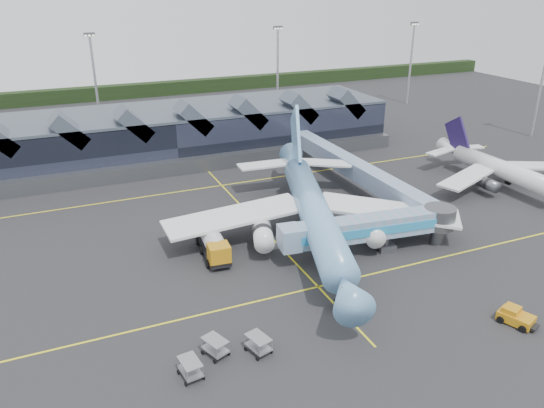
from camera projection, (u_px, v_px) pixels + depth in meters
name	position (u px, v px, depth m)	size (l,w,h in m)	color
ground	(289.00, 256.00, 68.62)	(260.00, 260.00, 0.00)	#242426
taxi_stripes	(260.00, 226.00, 77.07)	(120.00, 60.00, 0.01)	yellow
tree_line_far	(137.00, 90.00, 160.89)	(260.00, 4.00, 4.00)	black
terminal	(166.00, 134.00, 104.93)	(90.00, 22.25, 12.52)	black
light_masts	(258.00, 74.00, 124.48)	(132.40, 42.56, 22.45)	#9C9EA4
main_airliner	(312.00, 208.00, 72.01)	(39.28, 46.28, 15.23)	#61A0C5
regional_jet	(499.00, 168.00, 90.71)	(27.42, 29.81, 10.25)	white
jet_bridge	(380.00, 227.00, 68.55)	(24.57, 6.10, 5.29)	#6F9BB9
fuel_truck	(212.00, 240.00, 68.68)	(3.70, 10.62, 3.53)	black
pushback_tug	(516.00, 317.00, 55.07)	(3.42, 4.23, 1.70)	#C28112
baggage_carts	(222.00, 352.00, 49.50)	(8.96, 4.84, 1.76)	#95979D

